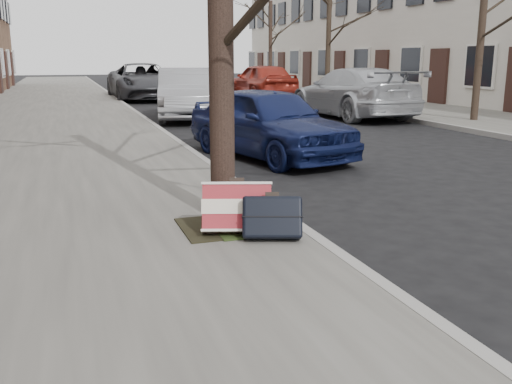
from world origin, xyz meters
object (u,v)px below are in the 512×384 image
object	(u,v)px
suitcase_red	(237,208)
suitcase_navy	(272,217)
car_near_mid	(186,94)
car_near_front	(269,122)

from	to	relation	value
suitcase_red	suitcase_navy	bearing A→B (deg)	-29.10
suitcase_red	car_near_mid	distance (m)	11.83
suitcase_red	suitcase_navy	xyz separation A→B (m)	(0.26, -0.27, -0.04)
car_near_front	car_near_mid	bearing A→B (deg)	75.32
suitcase_navy	car_near_front	bearing A→B (deg)	89.44
suitcase_navy	car_near_front	world-z (taller)	car_near_front
car_near_mid	car_near_front	bearing A→B (deg)	-79.19
car_near_mid	suitcase_navy	bearing A→B (deg)	-87.48
suitcase_navy	car_near_mid	xyz separation A→B (m)	(1.72, 11.94, 0.41)
car_near_front	car_near_mid	size ratio (longest dim) A/B	0.84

